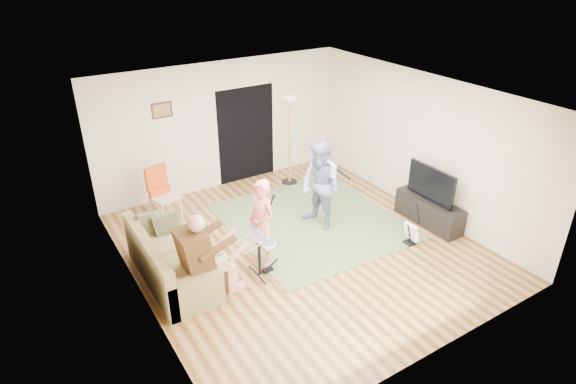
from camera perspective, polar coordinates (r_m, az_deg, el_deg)
The scene contains 19 objects.
floor at distance 8.53m, azimuth 1.45°, elevation -6.42°, with size 6.00×6.00×0.00m, color brown.
walls at distance 7.87m, azimuth 1.57°, elevation 1.81°, with size 5.50×6.00×2.70m, color beige, non-canonical shape.
ceiling at distance 7.40m, azimuth 1.70°, elevation 11.32°, with size 6.00×6.00×0.00m, color white.
window_blinds at distance 6.98m, azimuth -18.48°, elevation -1.31°, with size 2.05×2.05×0.00m, color brown.
doorway at distance 10.63m, azimuth -4.97°, elevation 6.81°, with size 2.10×2.10×0.00m, color black.
picture_frame at distance 9.72m, azimuth -14.72°, elevation 9.37°, with size 0.42×0.03×0.32m, color #3F2314.
area_rug at distance 9.26m, azimuth 2.78°, elevation -3.47°, with size 3.02×3.23×0.02m, color #54673E.
sofa at distance 7.82m, azimuth -14.16°, elevation -8.39°, with size 0.85×2.06×0.83m.
drummer at distance 7.27m, azimuth -9.50°, elevation -8.35°, with size 0.90×0.50×1.38m.
drum_kit at distance 7.68m, azimuth -3.41°, elevation -7.73°, with size 0.41×0.73×0.75m.
singer at distance 7.76m, azimuth -3.11°, elevation -3.70°, with size 0.54×0.36×1.49m, color #FC786D.
microphone at distance 7.66m, azimuth -1.88°, elevation -0.93°, with size 0.06×0.06×0.24m, color black, non-canonical shape.
guitarist at distance 8.74m, azimuth 3.86°, elevation 0.69°, with size 0.81×0.63×1.67m, color #6E7DA1.
guitar_held at distance 8.72m, azimuth 4.98°, elevation 2.77°, with size 0.12×0.60×0.26m, color silver, non-canonical shape.
guitar_spare at distance 8.76m, azimuth 14.45°, elevation -4.60°, with size 0.29×0.26×0.82m.
torchiere_lamp at distance 10.27m, azimuth 0.20°, elevation 7.85°, with size 0.35×0.35×1.94m.
dining_chair at distance 9.44m, azimuth -14.41°, elevation -1.13°, with size 0.57×0.59×1.08m.
tv_cabinet at distance 9.47m, azimuth 16.35°, elevation -2.22°, with size 0.40×1.40×0.50m, color black.
television at distance 9.17m, azimuth 16.62°, elevation 0.97°, with size 0.06×1.06×0.63m, color black.
Camera 1 is at (-3.98, -5.91, 4.69)m, focal length 30.00 mm.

